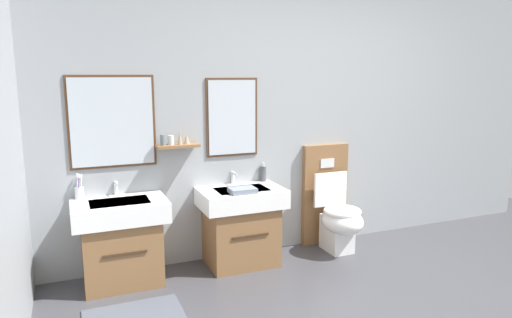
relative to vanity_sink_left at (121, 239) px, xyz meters
The scene contains 10 objects.
wall_back 2.15m from the vanity_sink_left, ahead, with size 5.42×0.27×2.66m.
bath_mat 0.71m from the vanity_sink_left, 90.00° to the right, with size 0.68×0.44×0.01m, color #474C56.
vanity_sink_left is the anchor object (origin of this frame).
tap_on_left_sink 0.43m from the vanity_sink_left, 90.00° to the left, with size 0.03×0.13×0.11m.
vanity_sink_right 1.03m from the vanity_sink_left, ahead, with size 0.73×0.51×0.69m.
tap_on_right_sink 1.12m from the vanity_sink_left, 10.28° to the left, with size 0.03×0.13×0.11m.
toilet 1.99m from the vanity_sink_left, ahead, with size 0.48×0.62×1.00m.
toothbrush_cup 0.51m from the vanity_sink_left, 148.59° to the left, with size 0.07×0.07×0.21m.
soap_dispenser 1.39m from the vanity_sink_left, ahead, with size 0.06×0.06×0.18m.
folded_hand_towel 1.06m from the vanity_sink_left, ahead, with size 0.22×0.16×0.04m, color gray.
Camera 1 is at (-2.27, -1.94, 1.68)m, focal length 32.42 mm.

